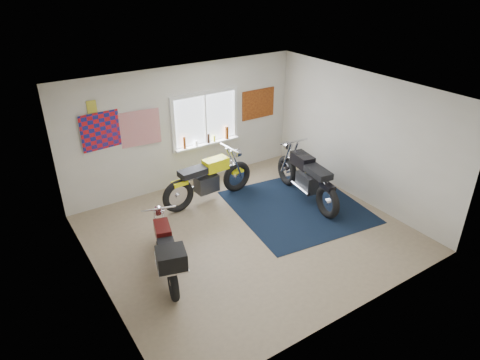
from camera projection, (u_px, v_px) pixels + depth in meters
ground at (249, 233)px, 8.09m from camera, size 5.50×5.50×0.00m
room_shell at (249, 154)px, 7.33m from camera, size 5.50×5.50×5.50m
navy_rug at (297, 207)px, 8.94m from camera, size 2.80×2.89×0.01m
window_assembly at (205, 123)px, 9.53m from camera, size 1.66×0.17×1.26m
oil_bottles at (210, 137)px, 9.68m from camera, size 1.17×0.09×0.30m
flag_display at (92, 107)px, 8.01m from camera, size 1.60×0.10×1.17m
triumph_poster at (258, 104)px, 10.16m from camera, size 0.90×0.03×0.70m
yellow_triumph at (208, 180)px, 8.98m from camera, size 2.18×0.65×1.10m
black_chrome_bike at (307, 178)px, 9.00m from camera, size 0.68×2.24×1.15m
maroon_tourer at (167, 252)px, 6.75m from camera, size 0.86×1.87×0.96m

